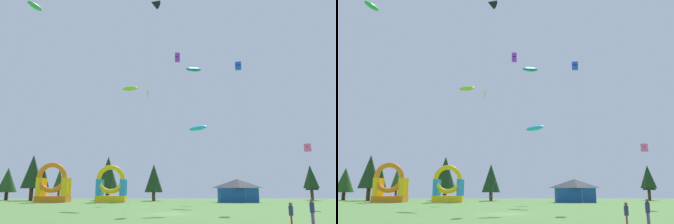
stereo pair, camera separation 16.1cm
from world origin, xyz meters
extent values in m
plane|color=#5B8C42|center=(0.00, 0.00, 0.00)|extent=(120.00, 120.00, 0.00)
cube|color=purple|center=(1.30, 10.31, 19.95)|extent=(0.67, 0.67, 0.54)
cube|color=purple|center=(1.30, 10.31, 20.60)|extent=(0.67, 0.67, 0.54)
cylinder|color=silver|center=(-2.00, 10.11, 10.14)|extent=(6.61, 0.41, 20.28)
cube|color=#EA599E|center=(18.35, 10.30, 7.46)|extent=(1.00, 1.00, 0.46)
cube|color=#EA599E|center=(18.35, 10.30, 8.00)|extent=(1.00, 1.00, 0.46)
cylinder|color=silver|center=(17.87, 9.76, 3.86)|extent=(0.99, 1.08, 7.73)
ellipsoid|color=#8CD826|center=(-5.81, 15.86, 17.39)|extent=(3.25, 3.39, 1.35)
cylinder|color=silver|center=(-7.39, 17.50, 8.69)|extent=(3.19, 3.29, 17.39)
ellipsoid|color=yellow|center=(5.80, 26.29, 13.04)|extent=(2.43, 1.86, 0.78)
cylinder|color=silver|center=(4.82, 26.82, 6.52)|extent=(1.98, 1.07, 13.04)
ellipsoid|color=green|center=(-18.11, 7.85, 26.73)|extent=(1.82, 2.97, 0.77)
cylinder|color=silver|center=(-19.23, 4.05, 13.37)|extent=(2.26, 7.62, 26.74)
ellipsoid|color=#0C7F7A|center=(3.50, 9.98, 18.43)|extent=(2.83, 2.71, 1.45)
cylinder|color=silver|center=(0.73, 7.53, 9.21)|extent=(5.56, 4.90, 18.43)
cone|color=black|center=(-1.85, 8.74, 27.62)|extent=(1.71, 1.71, 1.37)
cylinder|color=silver|center=(-3.73, 12.09, 13.81)|extent=(3.78, 6.72, 27.62)
ellipsoid|color=#19B7CC|center=(4.51, 16.64, 11.40)|extent=(3.40, 3.50, 1.12)
cylinder|color=silver|center=(3.39, 17.84, 5.70)|extent=(2.26, 2.42, 11.40)
pyramid|color=orange|center=(-3.87, 30.30, 20.84)|extent=(0.62, 1.38, 1.37)
cylinder|color=orange|center=(-3.97, 30.31, 20.02)|extent=(0.04, 0.04, 1.59)
cylinder|color=silver|center=(-6.17, 28.22, 10.41)|extent=(4.41, 4.19, 20.82)
cube|color=blue|center=(9.89, 11.33, 19.12)|extent=(0.93, 0.93, 0.46)
cube|color=blue|center=(9.89, 11.33, 19.67)|extent=(0.93, 0.93, 0.46)
cylinder|color=silver|center=(9.41, 8.37, 9.70)|extent=(0.98, 5.93, 19.40)
cylinder|color=#724C8C|center=(9.66, -11.70, 0.43)|extent=(0.15, 0.15, 0.86)
cylinder|color=#724C8C|center=(9.69, -11.87, 0.43)|extent=(0.15, 0.15, 0.86)
cylinder|color=navy|center=(9.68, -11.79, 1.20)|extent=(0.35, 0.35, 0.68)
sphere|color=brown|center=(9.68, -11.79, 1.65)|extent=(0.23, 0.23, 0.23)
cylinder|color=#B21E26|center=(7.78, -13.18, 0.38)|extent=(0.14, 0.14, 0.77)
cylinder|color=#B21E26|center=(7.73, -13.32, 0.38)|extent=(0.14, 0.14, 0.77)
cylinder|color=navy|center=(7.76, -13.25, 1.07)|extent=(0.34, 0.34, 0.61)
sphere|color=brown|center=(7.76, -13.25, 1.48)|extent=(0.21, 0.21, 0.21)
cube|color=orange|center=(-21.69, 32.68, 0.57)|extent=(5.86, 4.05, 1.13)
cylinder|color=yellow|center=(-24.05, 31.22, 2.82)|extent=(1.13, 1.13, 3.37)
cylinder|color=yellow|center=(-19.32, 31.22, 2.82)|extent=(1.13, 1.13, 3.37)
cylinder|color=yellow|center=(-24.05, 34.13, 2.82)|extent=(1.13, 1.13, 3.37)
cylinder|color=yellow|center=(-19.32, 34.13, 2.82)|extent=(1.13, 1.13, 3.37)
torus|color=orange|center=(-21.69, 31.22, 4.50)|extent=(5.63, 0.91, 5.63)
cube|color=yellow|center=(-10.59, 31.96, 0.60)|extent=(5.47, 3.81, 1.20)
cylinder|color=#268CD8|center=(-12.79, 30.59, 2.69)|extent=(1.07, 1.07, 2.98)
cylinder|color=#268CD8|center=(-8.39, 30.59, 2.69)|extent=(1.07, 1.07, 2.98)
cylinder|color=#268CD8|center=(-12.79, 33.34, 2.69)|extent=(1.07, 1.07, 2.98)
cylinder|color=#268CD8|center=(-8.39, 33.34, 2.69)|extent=(1.07, 1.07, 2.98)
torus|color=yellow|center=(-10.59, 30.59, 4.18)|extent=(5.26, 0.85, 5.26)
cube|color=#19478C|center=(12.93, 31.47, 1.31)|extent=(6.96, 3.89, 2.61)
pyramid|color=#3F3F47|center=(12.93, 31.47, 3.43)|extent=(6.96, 3.89, 1.63)
cylinder|color=#4C331E|center=(-35.74, 44.47, 0.86)|extent=(0.76, 0.76, 1.72)
cone|color=#234C1E|center=(-35.74, 44.47, 4.41)|extent=(4.20, 4.20, 5.38)
cylinder|color=#4C331E|center=(-29.15, 41.41, 1.29)|extent=(0.83, 0.83, 2.57)
cone|color=#193819|center=(-29.15, 41.41, 6.13)|extent=(4.59, 4.59, 7.11)
cylinder|color=#4C331E|center=(-26.55, 41.29, 1.02)|extent=(0.47, 0.47, 2.03)
cone|color=#193819|center=(-26.55, 41.29, 4.37)|extent=(2.63, 2.63, 4.69)
cylinder|color=#4C331E|center=(-23.00, 40.38, 1.16)|extent=(0.45, 0.45, 2.33)
cone|color=#234C1E|center=(-23.00, 40.38, 4.40)|extent=(2.50, 2.50, 4.15)
cylinder|color=#4C331E|center=(-13.56, 45.43, 1.22)|extent=(0.84, 0.84, 2.44)
cone|color=#193819|center=(-13.56, 45.43, 6.04)|extent=(4.67, 4.67, 7.19)
cylinder|color=#4C331E|center=(-3.01, 40.40, 0.87)|extent=(0.70, 0.70, 1.75)
cone|color=#193819|center=(-3.01, 40.40, 4.68)|extent=(3.88, 3.88, 5.87)
cylinder|color=#4C331E|center=(31.49, 43.31, 1.10)|extent=(0.48, 0.48, 2.20)
cone|color=#193819|center=(31.49, 43.31, 4.53)|extent=(2.68, 2.68, 4.65)
cylinder|color=#4C331E|center=(31.52, 43.67, 1.29)|extent=(0.62, 0.62, 2.58)
cone|color=#193819|center=(31.52, 43.67, 5.10)|extent=(3.43, 3.43, 5.04)
camera|label=1|loc=(0.00, -36.63, 2.40)|focal=38.30mm
camera|label=2|loc=(0.17, -36.63, 2.40)|focal=38.30mm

